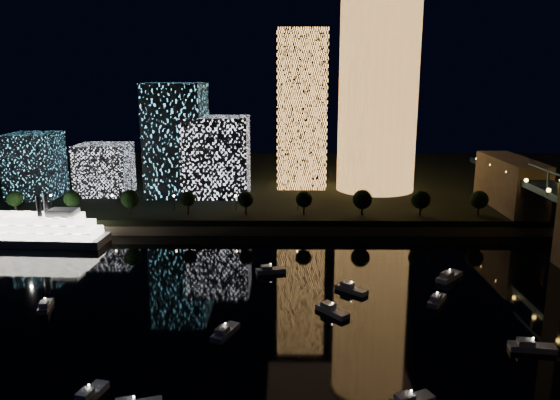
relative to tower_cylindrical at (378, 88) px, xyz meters
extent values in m
plane|color=black|center=(-21.17, -131.56, -47.08)|extent=(520.00, 520.00, 0.00)
cube|color=black|center=(-21.17, 28.44, -44.58)|extent=(420.00, 160.00, 5.00)
cube|color=#6B5E4C|center=(-21.17, -49.56, -45.58)|extent=(420.00, 6.00, 3.00)
cylinder|color=#FFA951|center=(0.00, 0.00, -1.13)|extent=(32.00, 32.00, 81.91)
cube|color=#FFA951|center=(-30.84, 7.84, -9.32)|extent=(20.59, 20.59, 65.52)
cube|color=white|center=(-64.99, -11.26, -26.49)|extent=(25.34, 21.44, 31.18)
cube|color=#5DD8FF|center=(-81.16, -7.36, -20.02)|extent=(22.07, 28.69, 44.13)
cube|color=white|center=(-110.61, -9.78, -32.01)|extent=(20.14, 18.31, 20.14)
cube|color=#5DD8FF|center=(-136.01, -15.42, -29.55)|extent=(17.91, 19.70, 25.07)
cube|color=#6B5E4C|center=(43.83, -31.56, -35.58)|extent=(12.00, 40.00, 23.00)
cube|color=navy|center=(38.83, -71.56, -25.58)|extent=(0.50, 0.50, 7.00)
sphere|color=#FAB037|center=(38.33, -41.56, -27.28)|extent=(1.20, 1.20, 1.20)
cube|color=silver|center=(-119.69, -61.34, -45.81)|extent=(51.25, 14.18, 2.54)
cube|color=white|center=(-119.69, -61.34, -43.38)|extent=(46.97, 12.91, 2.32)
cube|color=white|center=(-119.69, -61.34, -41.06)|extent=(42.70, 11.64, 2.32)
cube|color=white|center=(-119.69, -61.34, -38.73)|extent=(36.31, 10.26, 2.32)
cube|color=silver|center=(-107.03, -61.99, -36.73)|extent=(8.76, 6.76, 1.90)
cylinder|color=black|center=(-113.47, -63.78, -34.40)|extent=(1.48, 1.48, 6.34)
cylinder|color=black|center=(-113.25, -59.55, -34.40)|extent=(1.48, 1.48, 6.34)
cube|color=silver|center=(-18.24, -147.64, -45.38)|extent=(3.50, 3.15, 1.00)
sphere|color=white|center=(-17.13, -147.12, -44.48)|extent=(0.36, 0.36, 0.36)
cube|color=silver|center=(-49.80, -123.06, -46.48)|extent=(5.61, 8.57, 1.20)
cube|color=silver|center=(-50.28, -124.20, -45.38)|extent=(3.08, 3.47, 1.00)
sphere|color=white|center=(-49.80, -123.06, -44.48)|extent=(0.36, 0.36, 0.36)
cube|color=silver|center=(-26.96, -112.57, -46.48)|extent=(7.50, 8.27, 1.20)
cube|color=silver|center=(-27.77, -111.59, -45.38)|extent=(3.59, 3.70, 1.00)
sphere|color=white|center=(-26.96, -112.57, -44.48)|extent=(0.36, 0.36, 0.36)
cube|color=silver|center=(-92.33, -110.65, -46.48)|extent=(3.49, 7.24, 1.20)
cube|color=silver|center=(-92.13, -111.68, -45.38)|extent=(2.23, 2.73, 1.00)
sphere|color=white|center=(-92.33, -110.65, -44.48)|extent=(0.36, 0.36, 0.36)
cube|color=silver|center=(10.49, -128.83, -46.48)|extent=(8.86, 3.90, 1.20)
cube|color=silver|center=(9.22, -128.65, -45.38)|extent=(3.28, 2.62, 1.00)
sphere|color=white|center=(10.49, -128.83, -44.48)|extent=(0.36, 0.36, 0.36)
cube|color=silver|center=(5.49, -90.93, -46.48)|extent=(8.62, 8.99, 1.20)
cube|color=silver|center=(4.53, -91.97, -45.38)|extent=(4.04, 4.09, 1.00)
sphere|color=white|center=(5.49, -90.93, -44.48)|extent=(0.36, 0.36, 0.36)
cube|color=silver|center=(-21.20, -99.87, -46.48)|extent=(8.02, 7.50, 1.20)
cube|color=silver|center=(-22.14, -99.05, -45.38)|extent=(3.62, 3.55, 1.00)
sphere|color=white|center=(-21.20, -99.87, -44.48)|extent=(0.36, 0.36, 0.36)
cube|color=silver|center=(-41.45, -86.90, -46.48)|extent=(8.29, 4.37, 1.20)
cube|color=silver|center=(-42.60, -87.19, -45.38)|extent=(3.19, 2.67, 1.00)
sphere|color=white|center=(-41.45, -86.90, -44.48)|extent=(0.36, 0.36, 0.36)
cube|color=silver|center=(-1.94, -106.36, -46.48)|extent=(6.02, 7.77, 1.20)
cube|color=silver|center=(-2.53, -107.34, -45.38)|extent=(3.07, 3.30, 1.00)
sphere|color=white|center=(-1.94, -106.36, -44.48)|extent=(0.36, 0.36, 0.36)
sphere|color=white|center=(-61.46, -149.22, -44.48)|extent=(0.36, 0.36, 0.36)
cube|color=silver|center=(-69.74, -145.99, -46.48)|extent=(4.35, 8.26, 1.20)
cube|color=silver|center=(-70.03, -147.14, -45.38)|extent=(2.66, 3.17, 1.00)
sphere|color=white|center=(-69.74, -145.99, -44.48)|extent=(0.36, 0.36, 0.36)
cylinder|color=black|center=(-131.17, -43.56, -40.08)|extent=(0.70, 0.70, 4.00)
sphere|color=black|center=(-131.17, -43.56, -36.58)|extent=(5.56, 5.56, 5.56)
cylinder|color=black|center=(-111.17, -43.56, -40.08)|extent=(0.70, 0.70, 4.00)
sphere|color=black|center=(-111.17, -43.56, -36.58)|extent=(5.78, 5.78, 5.78)
cylinder|color=black|center=(-91.17, -43.56, -40.08)|extent=(0.70, 0.70, 4.00)
sphere|color=black|center=(-91.17, -43.56, -36.58)|extent=(6.26, 6.26, 6.26)
cylinder|color=black|center=(-71.17, -43.56, -40.08)|extent=(0.70, 0.70, 4.00)
sphere|color=black|center=(-71.17, -43.56, -36.58)|extent=(5.14, 5.14, 5.14)
cylinder|color=black|center=(-51.17, -43.56, -40.08)|extent=(0.70, 0.70, 4.00)
sphere|color=black|center=(-51.17, -43.56, -36.58)|extent=(5.52, 5.52, 5.52)
cylinder|color=black|center=(-31.17, -43.56, -40.08)|extent=(0.70, 0.70, 4.00)
sphere|color=black|center=(-31.17, -43.56, -36.58)|extent=(5.70, 5.70, 5.70)
cylinder|color=black|center=(-11.17, -43.56, -40.08)|extent=(0.70, 0.70, 4.00)
sphere|color=black|center=(-11.17, -43.56, -36.58)|extent=(6.74, 6.74, 6.74)
cylinder|color=black|center=(8.83, -43.56, -40.08)|extent=(0.70, 0.70, 4.00)
sphere|color=black|center=(8.83, -43.56, -36.58)|extent=(6.46, 6.46, 6.46)
cylinder|color=black|center=(28.83, -43.56, -40.08)|extent=(0.70, 0.70, 4.00)
sphere|color=black|center=(28.83, -43.56, -36.58)|extent=(6.18, 6.18, 6.18)
cylinder|color=black|center=(-121.17, -37.56, -39.58)|extent=(0.24, 0.24, 5.00)
sphere|color=#FFCC7F|center=(-121.17, -37.56, -36.78)|extent=(0.70, 0.70, 0.70)
cylinder|color=black|center=(-99.17, -37.56, -39.58)|extent=(0.24, 0.24, 5.00)
sphere|color=#FFCC7F|center=(-99.17, -37.56, -36.78)|extent=(0.70, 0.70, 0.70)
cylinder|color=black|center=(-77.17, -37.56, -39.58)|extent=(0.24, 0.24, 5.00)
sphere|color=#FFCC7F|center=(-77.17, -37.56, -36.78)|extent=(0.70, 0.70, 0.70)
cylinder|color=black|center=(-55.17, -37.56, -39.58)|extent=(0.24, 0.24, 5.00)
sphere|color=#FFCC7F|center=(-55.17, -37.56, -36.78)|extent=(0.70, 0.70, 0.70)
cylinder|color=black|center=(-33.17, -37.56, -39.58)|extent=(0.24, 0.24, 5.00)
sphere|color=#FFCC7F|center=(-33.17, -37.56, -36.78)|extent=(0.70, 0.70, 0.70)
cylinder|color=black|center=(-11.17, -37.56, -39.58)|extent=(0.24, 0.24, 5.00)
sphere|color=#FFCC7F|center=(-11.17, -37.56, -36.78)|extent=(0.70, 0.70, 0.70)
cylinder|color=black|center=(10.83, -37.56, -39.58)|extent=(0.24, 0.24, 5.00)
sphere|color=#FFCC7F|center=(10.83, -37.56, -36.78)|extent=(0.70, 0.70, 0.70)
camera|label=1|loc=(-37.46, -225.98, 5.24)|focal=35.00mm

